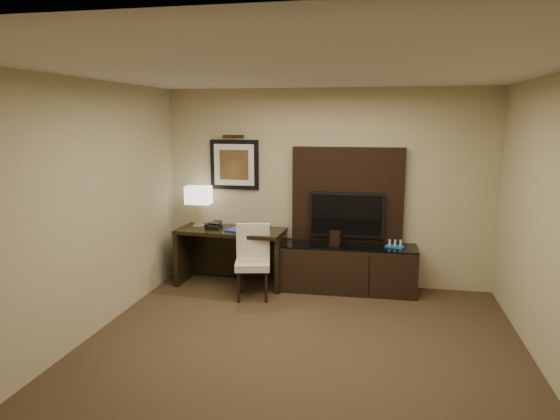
% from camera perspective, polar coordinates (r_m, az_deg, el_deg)
% --- Properties ---
extents(floor, '(4.50, 5.00, 0.01)m').
position_cam_1_polar(floor, '(4.93, 1.69, -17.41)').
color(floor, '#382819').
rests_on(floor, ground).
extents(ceiling, '(4.50, 5.00, 0.01)m').
position_cam_1_polar(ceiling, '(4.38, 1.89, 15.70)').
color(ceiling, silver).
rests_on(ceiling, wall_back).
extents(wall_back, '(4.50, 0.01, 2.70)m').
position_cam_1_polar(wall_back, '(6.90, 5.28, 2.52)').
color(wall_back, tan).
rests_on(wall_back, floor).
extents(wall_front, '(4.50, 0.01, 2.70)m').
position_cam_1_polar(wall_front, '(2.16, -9.88, -15.82)').
color(wall_front, tan).
rests_on(wall_front, floor).
extents(wall_left, '(0.01, 5.00, 2.70)m').
position_cam_1_polar(wall_left, '(5.31, -22.89, -0.66)').
color(wall_left, tan).
rests_on(wall_left, floor).
extents(desk, '(1.51, 0.73, 0.79)m').
position_cam_1_polar(desk, '(7.01, -5.57, -5.34)').
color(desk, black).
rests_on(desk, floor).
extents(credenza, '(1.84, 0.55, 0.63)m').
position_cam_1_polar(credenza, '(6.81, 7.62, -6.57)').
color(credenza, black).
rests_on(credenza, floor).
extents(tv_wall_panel, '(1.50, 0.12, 1.30)m').
position_cam_1_polar(tv_wall_panel, '(6.83, 7.72, 1.70)').
color(tv_wall_panel, black).
rests_on(tv_wall_panel, wall_back).
extents(tv, '(1.00, 0.08, 0.60)m').
position_cam_1_polar(tv, '(6.77, 7.61, -0.51)').
color(tv, black).
rests_on(tv, tv_wall_panel).
extents(artwork, '(0.70, 0.04, 0.70)m').
position_cam_1_polar(artwork, '(7.10, -5.22, 5.18)').
color(artwork, black).
rests_on(artwork, wall_back).
extents(picture_light, '(0.04, 0.04, 0.30)m').
position_cam_1_polar(picture_light, '(7.04, -5.37, 8.39)').
color(picture_light, '#412415').
rests_on(picture_light, wall_back).
extents(desk_chair, '(0.53, 0.58, 0.91)m').
position_cam_1_polar(desk_chair, '(6.45, -3.14, -6.17)').
color(desk_chair, beige).
rests_on(desk_chair, floor).
extents(table_lamp, '(0.39, 0.28, 0.57)m').
position_cam_1_polar(table_lamp, '(7.12, -9.27, 0.43)').
color(table_lamp, tan).
rests_on(table_lamp, desk).
extents(desk_phone, '(0.21, 0.19, 0.10)m').
position_cam_1_polar(desk_phone, '(6.95, -7.58, -1.75)').
color(desk_phone, black).
rests_on(desk_phone, desk).
extents(blue_folder, '(0.36, 0.41, 0.02)m').
position_cam_1_polar(blue_folder, '(6.84, -4.64, -2.23)').
color(blue_folder, '#182F9D').
rests_on(blue_folder, desk).
extents(book, '(0.16, 0.02, 0.22)m').
position_cam_1_polar(book, '(6.84, -4.70, -1.38)').
color(book, '#B2A68C').
rests_on(book, desk).
extents(ice_bucket, '(0.21, 0.21, 0.19)m').
position_cam_1_polar(ice_bucket, '(6.70, 6.30, -3.19)').
color(ice_bucket, black).
rests_on(ice_bucket, credenza).
extents(minibar_tray, '(0.27, 0.21, 0.08)m').
position_cam_1_polar(minibar_tray, '(6.72, 13.02, -3.82)').
color(minibar_tray, '#1959A6').
rests_on(minibar_tray, credenza).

